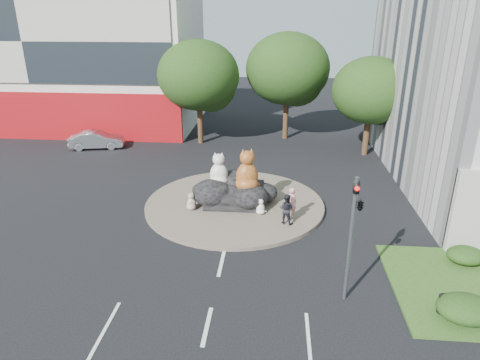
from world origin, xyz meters
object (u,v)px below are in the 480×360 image
object	(u,v)px
cat_white	(219,169)
kitten_calico	(191,201)
cat_tabby	(247,169)
litter_bin	(445,305)
kitten_white	(261,206)
pedestrian_pink	(291,203)
pedestrian_dark	(286,209)
parked_car	(97,140)

from	to	relation	value
cat_white	kitten_calico	bearing A→B (deg)	-137.48
cat_tabby	kitten_calico	xyz separation A→B (m)	(-2.96, -0.88, -1.58)
cat_white	cat_tabby	distance (m)	1.71
cat_white	litter_bin	xyz separation A→B (m)	(9.34, -8.97, -1.61)
litter_bin	kitten_calico	bearing A→B (deg)	144.64
cat_tabby	kitten_white	xyz separation A→B (m)	(0.80, -1.12, -1.63)
pedestrian_pink	cat_white	bearing A→B (deg)	-44.51
cat_tabby	kitten_calico	bearing A→B (deg)	178.93
pedestrian_dark	cat_white	bearing A→B (deg)	-13.72
litter_bin	parked_car	bearing A→B (deg)	137.90
cat_white	kitten_white	bearing A→B (deg)	-37.72
kitten_calico	litter_bin	distance (m)	13.10
pedestrian_dark	litter_bin	bearing A→B (deg)	152.64
cat_tabby	pedestrian_pink	world-z (taller)	cat_tabby
parked_car	litter_bin	bearing A→B (deg)	-144.48
cat_tabby	kitten_white	bearing A→B (deg)	-72.11
parked_car	cat_white	bearing A→B (deg)	-142.92
pedestrian_dark	kitten_calico	bearing A→B (deg)	7.71
kitten_white	parked_car	size ratio (longest dim) A/B	0.21
pedestrian_dark	litter_bin	xyz separation A→B (m)	(5.59, -6.35, -0.55)
kitten_calico	parked_car	world-z (taller)	parked_car
cat_tabby	cat_white	bearing A→B (deg)	144.68
kitten_white	pedestrian_pink	distance (m)	1.67
cat_tabby	parked_car	bearing A→B (deg)	124.18
cat_white	kitten_calico	world-z (taller)	cat_white
cat_tabby	parked_car	size ratio (longest dim) A/B	0.56
cat_white	litter_bin	distance (m)	13.05
cat_tabby	pedestrian_pink	xyz separation A→B (m)	(2.38, -1.50, -1.22)
kitten_calico	pedestrian_pink	world-z (taller)	pedestrian_pink
parked_car	pedestrian_dark	bearing A→B (deg)	-141.59
cat_white	kitten_white	size ratio (longest dim) A/B	2.17
pedestrian_pink	cat_tabby	bearing A→B (deg)	-49.97
cat_tabby	kitten_calico	size ratio (longest dim) A/B	2.39
kitten_calico	litter_bin	world-z (taller)	kitten_calico
kitten_white	pedestrian_pink	world-z (taller)	pedestrian_pink
kitten_white	pedestrian_dark	distance (m)	1.70
cat_white	parked_car	xyz separation A→B (m)	(-11.08, 9.47, -1.37)
cat_white	parked_car	size ratio (longest dim) A/B	0.46
kitten_white	pedestrian_pink	bearing A→B (deg)	-52.19
pedestrian_dark	parked_car	world-z (taller)	pedestrian_dark
cat_tabby	parked_car	distance (m)	16.23
cat_white	kitten_white	xyz separation A→B (m)	(2.42, -1.64, -1.42)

